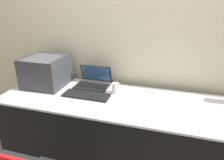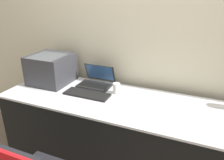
% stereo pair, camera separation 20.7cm
% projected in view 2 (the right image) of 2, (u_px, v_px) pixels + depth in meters
% --- Properties ---
extents(wall_back, '(8.00, 0.05, 2.60)m').
position_uv_depth(wall_back, '(140.00, 33.00, 2.27)').
color(wall_back, beige).
rests_on(wall_back, ground_plane).
extents(table, '(2.40, 0.77, 0.74)m').
position_uv_depth(table, '(121.00, 134.00, 2.20)').
color(table, black).
rests_on(table, ground_plane).
extents(printer, '(0.42, 0.43, 0.32)m').
position_uv_depth(printer, '(51.00, 68.00, 2.43)').
color(printer, '#333338').
rests_on(printer, table).
extents(laptop_left, '(0.36, 0.29, 0.21)m').
position_uv_depth(laptop_left, '(96.00, 81.00, 2.40)').
color(laptop_left, black).
rests_on(laptop_left, table).
extents(external_keyboard, '(0.46, 0.17, 0.02)m').
position_uv_depth(external_keyboard, '(87.00, 94.00, 2.17)').
color(external_keyboard, black).
rests_on(external_keyboard, table).
extents(coffee_cup, '(0.07, 0.07, 0.11)m').
position_uv_depth(coffee_cup, '(116.00, 88.00, 2.20)').
color(coffee_cup, white).
rests_on(coffee_cup, table).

